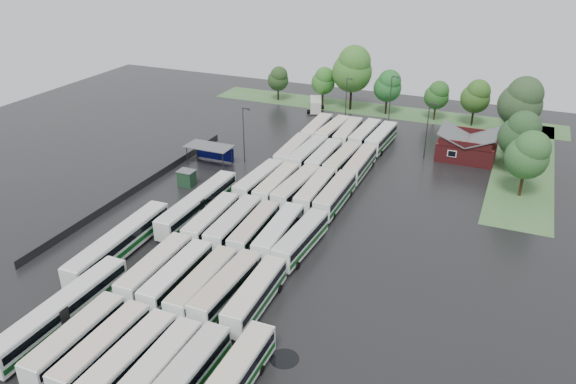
% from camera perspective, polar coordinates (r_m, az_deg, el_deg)
% --- Properties ---
extents(ground, '(160.00, 160.00, 0.00)m').
position_cam_1_polar(ground, '(76.08, -4.98, -5.04)').
color(ground, black).
rests_on(ground, ground).
extents(brick_building, '(10.07, 8.60, 5.39)m').
position_cam_1_polar(brick_building, '(106.88, 17.68, 4.24)').
color(brick_building, maroon).
rests_on(brick_building, ground).
extents(wash_shed, '(8.20, 4.20, 3.58)m').
position_cam_1_polar(wash_shed, '(99.81, -7.90, 4.43)').
color(wash_shed, '#2D2D30').
rests_on(wash_shed, ground).
extents(utility_hut, '(2.70, 2.20, 2.62)m').
position_cam_1_polar(utility_hut, '(92.64, -10.25, 1.42)').
color(utility_hut, '#15351E').
rests_on(utility_hut, ground).
extents(grass_strip_north, '(80.00, 10.00, 0.01)m').
position_cam_1_polar(grass_strip_north, '(131.47, 9.23, 8.20)').
color(grass_strip_north, '#3F6934').
rests_on(grass_strip_north, ground).
extents(grass_strip_east, '(10.00, 50.00, 0.01)m').
position_cam_1_polar(grass_strip_east, '(107.31, 22.81, 2.42)').
color(grass_strip_east, '#3F6934').
rests_on(grass_strip_east, ground).
extents(west_fence, '(0.10, 50.00, 1.20)m').
position_cam_1_polar(west_fence, '(92.88, -14.86, 0.52)').
color(west_fence, '#2D2D30').
rests_on(west_fence, ground).
extents(bus_r0c0, '(2.65, 12.18, 3.39)m').
position_cam_1_polar(bus_r0c0, '(60.56, -20.71, -13.82)').
color(bus_r0c0, white).
rests_on(bus_r0c0, ground).
extents(bus_r0c1, '(2.62, 12.01, 3.34)m').
position_cam_1_polar(bus_r0c1, '(58.64, -18.32, -14.90)').
color(bus_r0c1, white).
rests_on(bus_r0c1, ground).
extents(bus_r0c2, '(2.87, 12.45, 3.45)m').
position_cam_1_polar(bus_r0c2, '(56.53, -15.99, -16.22)').
color(bus_r0c2, white).
rests_on(bus_r0c2, ground).
extents(bus_r0c3, '(2.77, 12.23, 3.39)m').
position_cam_1_polar(bus_r0c3, '(54.99, -13.19, -17.27)').
color(bus_r0c3, white).
rests_on(bus_r0c3, ground).
extents(bus_r0c4, '(2.68, 12.41, 3.45)m').
position_cam_1_polar(bus_r0c4, '(53.79, -10.42, -18.08)').
color(bus_r0c4, white).
rests_on(bus_r0c4, ground).
extents(bus_r1c0, '(3.00, 12.58, 3.48)m').
position_cam_1_polar(bus_r1c0, '(68.51, -13.29, -7.62)').
color(bus_r1c0, white).
rests_on(bus_r1c0, ground).
extents(bus_r1c1, '(2.86, 12.36, 3.43)m').
position_cam_1_polar(bus_r1c1, '(66.77, -11.18, -8.38)').
color(bus_r1c1, white).
rests_on(bus_r1c1, ground).
extents(bus_r1c2, '(2.85, 12.41, 3.44)m').
position_cam_1_polar(bus_r1c2, '(64.93, -8.62, -9.23)').
color(bus_r1c2, white).
rests_on(bus_r1c2, ground).
extents(bus_r1c3, '(2.91, 12.41, 3.44)m').
position_cam_1_polar(bus_r1c3, '(63.98, -6.24, -9.66)').
color(bus_r1c3, white).
rests_on(bus_r1c3, ground).
extents(bus_r1c4, '(2.96, 12.23, 3.38)m').
position_cam_1_polar(bus_r1c4, '(62.71, -3.33, -10.39)').
color(bus_r1c4, white).
rests_on(bus_r1c4, ground).
extents(bus_r2c0, '(3.10, 12.37, 3.42)m').
position_cam_1_polar(bus_r2c0, '(77.83, -7.74, -2.85)').
color(bus_r2c0, white).
rests_on(bus_r2c0, ground).
extents(bus_r2c1, '(3.11, 12.71, 3.52)m').
position_cam_1_polar(bus_r2c1, '(76.40, -5.51, -3.25)').
color(bus_r2c1, white).
rests_on(bus_r2c1, ground).
extents(bus_r2c2, '(3.12, 12.18, 3.36)m').
position_cam_1_polar(bus_r2c2, '(75.13, -3.41, -3.78)').
color(bus_r2c2, white).
rests_on(bus_r2c2, ground).
extents(bus_r2c3, '(3.22, 12.64, 3.49)m').
position_cam_1_polar(bus_r2c3, '(73.94, -0.92, -4.19)').
color(bus_r2c3, white).
rests_on(bus_r2c3, ground).
extents(bus_r2c4, '(3.14, 12.35, 3.41)m').
position_cam_1_polar(bus_r2c4, '(72.73, 1.34, -4.79)').
color(bus_r2c4, white).
rests_on(bus_r2c4, ground).
extents(bus_r3c0, '(3.12, 12.48, 3.45)m').
position_cam_1_polar(bus_r3c0, '(88.65, -2.97, 1.08)').
color(bus_r3c0, white).
rests_on(bus_r3c0, ground).
extents(bus_r3c1, '(2.69, 12.42, 3.45)m').
position_cam_1_polar(bus_r3c1, '(87.20, -1.14, 0.68)').
color(bus_r3c1, white).
rests_on(bus_r3c1, ground).
extents(bus_r3c2, '(3.30, 12.63, 3.48)m').
position_cam_1_polar(bus_r3c2, '(86.31, 0.85, 0.42)').
color(bus_r3c2, white).
rests_on(bus_r3c2, ground).
extents(bus_r3c3, '(2.89, 12.35, 3.42)m').
position_cam_1_polar(bus_r3c3, '(85.46, 2.79, 0.09)').
color(bus_r3c3, white).
rests_on(bus_r3c3, ground).
extents(bus_r3c4, '(2.71, 12.56, 3.49)m').
position_cam_1_polar(bus_r3c4, '(84.40, 4.81, -0.29)').
color(bus_r3c4, white).
rests_on(bus_r3c4, ground).
extents(bus_r4c0, '(3.07, 12.48, 3.45)m').
position_cam_1_polar(bus_r4c0, '(100.24, 0.51, 4.11)').
color(bus_r4c0, white).
rests_on(bus_r4c0, ground).
extents(bus_r4c1, '(2.97, 12.68, 3.51)m').
position_cam_1_polar(bus_r4c1, '(99.09, 2.05, 3.85)').
color(bus_r4c1, white).
rests_on(bus_r4c1, ground).
extents(bus_r4c2, '(2.63, 12.26, 3.41)m').
position_cam_1_polar(bus_r4c2, '(97.74, 3.68, 3.46)').
color(bus_r4c2, white).
rests_on(bus_r4c2, ground).
extents(bus_r4c3, '(3.08, 12.44, 3.44)m').
position_cam_1_polar(bus_r4c3, '(96.77, 5.56, 3.17)').
color(bus_r4c3, white).
rests_on(bus_r4c3, ground).
extents(bus_r4c4, '(2.69, 12.10, 3.36)m').
position_cam_1_polar(bus_r4c4, '(95.94, 7.34, 2.84)').
color(bus_r4c4, white).
rests_on(bus_r4c4, ground).
extents(bus_r5c0, '(3.10, 12.47, 3.45)m').
position_cam_1_polar(bus_r5c0, '(111.76, 2.98, 6.39)').
color(bus_r5c0, white).
rests_on(bus_r5c0, ground).
extents(bus_r5c1, '(3.26, 12.53, 3.46)m').
position_cam_1_polar(bus_r5c1, '(110.80, 4.60, 6.17)').
color(bus_r5c1, white).
rests_on(bus_r5c1, ground).
extents(bus_r5c2, '(3.03, 12.49, 3.46)m').
position_cam_1_polar(bus_r5c2, '(109.84, 6.11, 5.93)').
color(bus_r5c2, white).
rests_on(bus_r5c2, ground).
extents(bus_r5c3, '(3.03, 12.52, 3.46)m').
position_cam_1_polar(bus_r5c3, '(109.32, 7.82, 5.74)').
color(bus_r5c3, white).
rests_on(bus_r5c3, ground).
extents(bus_r5c4, '(3.14, 12.52, 3.46)m').
position_cam_1_polar(bus_r5c4, '(108.27, 9.45, 5.42)').
color(bus_r5c4, white).
rests_on(bus_r5c4, ground).
extents(artic_bus_west_a, '(2.77, 17.98, 3.33)m').
position_cam_1_polar(artic_bus_west_a, '(64.91, -21.95, -11.13)').
color(artic_bus_west_a, white).
rests_on(artic_bus_west_a, ground).
extents(artic_bus_west_b, '(2.72, 18.56, 3.44)m').
position_cam_1_polar(artic_bus_west_b, '(82.52, -9.10, -1.18)').
color(artic_bus_west_b, white).
rests_on(artic_bus_west_b, ground).
extents(artic_bus_west_c, '(3.25, 18.85, 3.48)m').
position_cam_1_polar(artic_bus_west_c, '(74.95, -16.72, -4.94)').
color(artic_bus_west_c, white).
rests_on(artic_bus_west_c, ground).
extents(minibus, '(4.59, 6.91, 2.84)m').
position_cam_1_polar(minibus, '(128.94, 2.82, 8.89)').
color(minibus, silver).
rests_on(minibus, ground).
extents(tree_north_0, '(5.01, 5.01, 8.30)m').
position_cam_1_polar(tree_north_0, '(136.05, -0.98, 11.45)').
color(tree_north_0, black).
rests_on(tree_north_0, ground).
extents(tree_north_1, '(5.46, 5.46, 9.04)m').
position_cam_1_polar(tree_north_1, '(132.41, 3.64, 11.22)').
color(tree_north_1, '#3B2314').
rests_on(tree_north_1, ground).
extents(tree_north_2, '(8.90, 8.90, 14.74)m').
position_cam_1_polar(tree_north_2, '(128.48, 6.60, 12.35)').
color(tree_north_2, black).
rests_on(tree_north_2, ground).
extents(tree_north_3, '(6.11, 6.11, 10.12)m').
position_cam_1_polar(tree_north_3, '(127.09, 10.14, 10.58)').
color(tree_north_3, black).
rests_on(tree_north_3, ground).
extents(tree_north_4, '(5.26, 5.26, 8.71)m').
position_cam_1_polar(tree_north_4, '(125.58, 14.92, 9.51)').
color(tree_north_4, '#3A291D').
rests_on(tree_north_4, ground).
extents(tree_north_5, '(6.03, 6.03, 9.98)m').
position_cam_1_polar(tree_north_5, '(123.85, 18.58, 9.22)').
color(tree_north_5, black).
rests_on(tree_north_5, ground).
extents(tree_north_6, '(5.86, 5.86, 9.71)m').
position_cam_1_polar(tree_north_6, '(125.86, 22.68, 8.74)').
color(tree_north_6, black).
rests_on(tree_north_6, ground).
extents(tree_east_0, '(6.58, 6.58, 10.90)m').
position_cam_1_polar(tree_east_0, '(92.79, 23.25, 3.52)').
color(tree_east_0, '#3A2314').
rests_on(tree_east_0, ground).
extents(tree_east_1, '(6.80, 6.80, 11.27)m').
position_cam_1_polar(tree_east_1, '(100.84, 22.55, 5.47)').
color(tree_east_1, black).
rests_on(tree_east_1, ground).
extents(tree_east_2, '(4.88, 4.88, 8.08)m').
position_cam_1_polar(tree_east_2, '(107.77, 22.53, 5.54)').
color(tree_east_2, black).
rests_on(tree_east_2, ground).
extents(tree_east_3, '(8.14, 8.14, 13.48)m').
position_cam_1_polar(tree_east_3, '(114.64, 22.65, 8.50)').
color(tree_east_3, black).
rests_on(tree_east_3, ground).
extents(tree_east_4, '(5.45, 5.45, 9.02)m').
position_cam_1_polar(tree_east_4, '(122.33, 23.02, 8.01)').
color(tree_east_4, black).
rests_on(tree_east_4, ground).
extents(lamp_post_ne, '(1.60, 0.31, 10.41)m').
position_cam_1_polar(lamp_post_ne, '(103.31, 14.04, 6.44)').
color(lamp_post_ne, '#2D2D30').
rests_on(lamp_post_ne, ground).
extents(lamp_post_nw, '(1.55, 0.30, 10.06)m').
position_cam_1_polar(lamp_post_nw, '(99.15, -4.47, 6.21)').
color(lamp_post_nw, '#2D2D30').
rests_on(lamp_post_nw, ground).
extents(lamp_post_back_w, '(1.42, 0.28, 9.24)m').
position_cam_1_polar(lamp_post_back_w, '(122.05, 5.99, 9.66)').
color(lamp_post_back_w, '#2D2D30').
rests_on(lamp_post_back_w, ground).
extents(lamp_post_back_e, '(1.64, 0.32, 10.62)m').
position_cam_1_polar(lamp_post_back_e, '(119.52, 10.43, 9.44)').
color(lamp_post_back_e, '#2D2D30').
rests_on(lamp_post_back_e, ground).
extents(puddle_0, '(4.91, 4.91, 0.01)m').
position_cam_1_polar(puddle_0, '(64.83, -16.00, -12.19)').
color(puddle_0, black).
rests_on(puddle_0, ground).
extents(puddle_1, '(3.26, 3.26, 0.01)m').
position_cam_1_polar(puddle_1, '(55.88, -6.69, -18.42)').
color(puddle_1, black).
rests_on(puddle_1, ground).
extents(puddle_2, '(7.15, 7.15, 0.01)m').
position_cam_1_polar(puddle_2, '(80.92, -9.65, -3.33)').
color(puddle_2, black).
rests_on(puddle_2, ground).
extents(puddle_3, '(3.25, 3.25, 0.01)m').
position_cam_1_polar(puddle_3, '(70.80, -3.48, -7.55)').
color(puddle_3, black).
rests_on(puddle_3, ground).
extents(puddle_4, '(2.97, 2.97, 0.01)m').
position_cam_1_polar(puddle_4, '(57.60, -0.38, -16.58)').
color(puddle_4, black).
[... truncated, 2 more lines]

